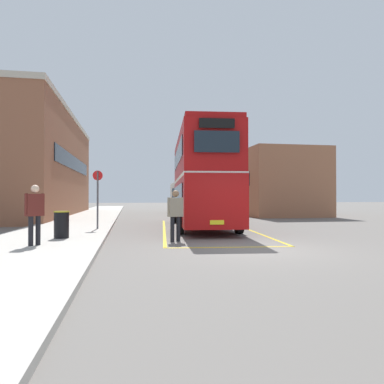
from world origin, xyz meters
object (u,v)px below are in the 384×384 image
at_px(pedestrian_waiting_near, 35,210).
at_px(pedestrian_boarding, 175,212).
at_px(double_decker_bus, 202,178).
at_px(litter_bin, 62,225).
at_px(single_deck_bus, 193,196).
at_px(bus_stop_sign, 98,194).

bearing_deg(pedestrian_waiting_near, pedestrian_boarding, 16.21).
xyz_separation_m(double_decker_bus, litter_bin, (-5.95, -4.96, -1.90)).
bearing_deg(litter_bin, double_decker_bus, 39.78).
height_order(single_deck_bus, bus_stop_sign, single_deck_bus).
bearing_deg(pedestrian_boarding, pedestrian_waiting_near, -163.79).
height_order(double_decker_bus, litter_bin, double_decker_bus).
distance_m(single_deck_bus, bus_stop_sign, 18.54).
xyz_separation_m(pedestrian_boarding, bus_stop_sign, (-2.98, 4.07, 0.66)).
distance_m(double_decker_bus, pedestrian_boarding, 6.07).
bearing_deg(pedestrian_boarding, double_decker_bus, 69.54).
bearing_deg(double_decker_bus, litter_bin, -140.22).
relative_size(double_decker_bus, single_deck_bus, 1.27).
distance_m(pedestrian_boarding, bus_stop_sign, 5.09).
bearing_deg(single_deck_bus, pedestrian_boarding, -101.89).
relative_size(pedestrian_waiting_near, litter_bin, 1.91).
xyz_separation_m(pedestrian_waiting_near, litter_bin, (0.43, 1.82, -0.57)).
bearing_deg(double_decker_bus, single_deck_bus, 81.31).
xyz_separation_m(pedestrian_waiting_near, bus_stop_sign, (1.34, 5.33, 0.53)).
relative_size(single_deck_bus, pedestrian_boarding, 4.64).
distance_m(litter_bin, bus_stop_sign, 3.79).
height_order(double_decker_bus, bus_stop_sign, double_decker_bus).
relative_size(pedestrian_waiting_near, bus_stop_sign, 0.68).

